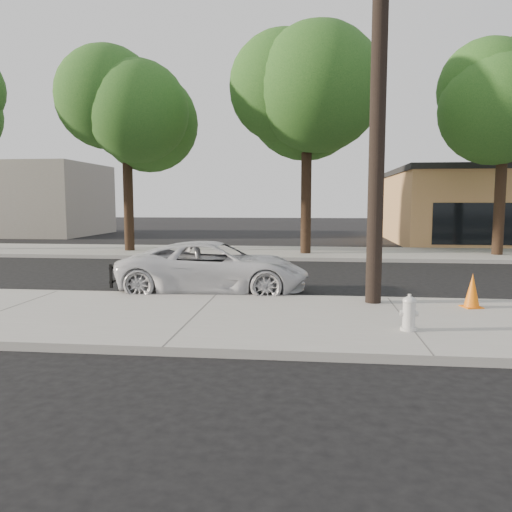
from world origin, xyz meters
name	(u,v)px	position (x,y,z in m)	size (l,w,h in m)	color
ground	(231,286)	(0.00, 0.00, 0.00)	(120.00, 120.00, 0.00)	black
near_sidewalk	(196,318)	(0.00, -4.30, 0.07)	(90.00, 4.40, 0.15)	gray
far_sidewalk	(261,253)	(0.00, 8.50, 0.07)	(90.00, 5.00, 0.15)	gray
curb_near	(217,297)	(0.00, -2.10, 0.07)	(90.00, 0.12, 0.16)	#9E9B93
building_far	(0,200)	(-20.00, 20.00, 2.50)	(14.00, 8.00, 5.00)	gray
utility_pole	(378,89)	(3.60, -2.70, 4.70)	(1.40, 0.34, 9.00)	black
tree_b	(129,115)	(-5.81, 8.06, 6.15)	(4.34, 4.20, 8.45)	black
tree_c	(312,91)	(2.22, 7.64, 6.91)	(4.96, 4.80, 9.55)	black
tree_d	(511,102)	(10.20, 7.95, 6.37)	(4.50, 4.35, 8.75)	black
police_cruiser	(215,267)	(-0.22, -1.19, 0.67)	(2.22, 4.81, 1.34)	silver
fire_hydrant	(409,314)	(3.92, -5.07, 0.43)	(0.31, 0.29, 0.59)	silver
traffic_cone	(472,291)	(5.59, -3.01, 0.49)	(0.44, 0.44, 0.71)	orange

